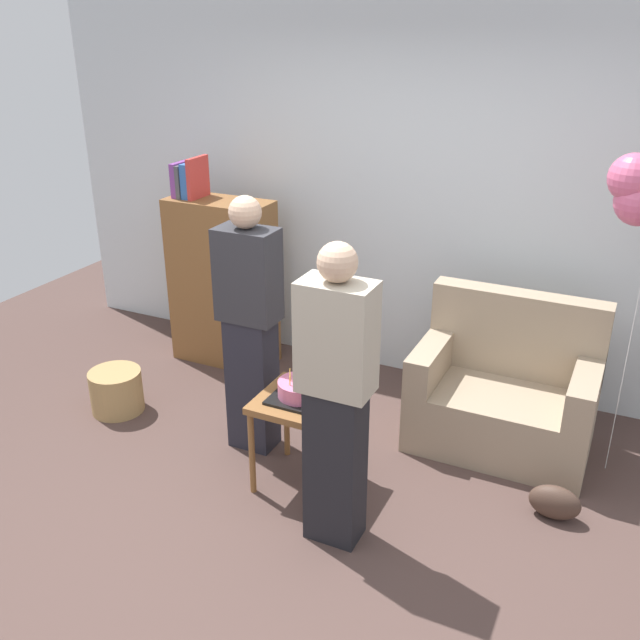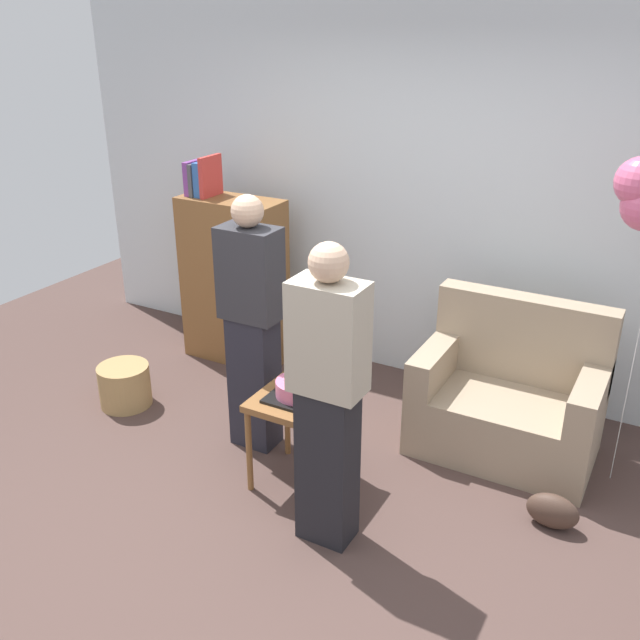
# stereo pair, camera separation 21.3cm
# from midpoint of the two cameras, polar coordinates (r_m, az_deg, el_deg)

# --- Properties ---
(ground_plane) EXTENTS (8.00, 8.00, 0.00)m
(ground_plane) POSITION_cam_midpoint_polar(r_m,az_deg,el_deg) (4.01, -4.30, -16.17)
(ground_plane) COLOR #4C3833
(wall_back) EXTENTS (6.00, 0.10, 2.70)m
(wall_back) POSITION_cam_midpoint_polar(r_m,az_deg,el_deg) (5.10, 6.82, 9.73)
(wall_back) COLOR silver
(wall_back) RESTS_ON ground_plane
(couch) EXTENTS (1.10, 0.70, 0.96)m
(couch) POSITION_cam_midpoint_polar(r_m,az_deg,el_deg) (4.60, 13.46, -5.92)
(couch) COLOR gray
(couch) RESTS_ON ground_plane
(bookshelf) EXTENTS (0.80, 0.36, 1.60)m
(bookshelf) POSITION_cam_midpoint_polar(r_m,az_deg,el_deg) (5.49, -9.05, 3.20)
(bookshelf) COLOR brown
(bookshelf) RESTS_ON ground_plane
(side_table) EXTENTS (0.48, 0.48, 0.57)m
(side_table) POSITION_cam_midpoint_polar(r_m,az_deg,el_deg) (4.04, -3.07, -7.40)
(side_table) COLOR brown
(side_table) RESTS_ON ground_plane
(birthday_cake) EXTENTS (0.32, 0.32, 0.17)m
(birthday_cake) POSITION_cam_midpoint_polar(r_m,az_deg,el_deg) (3.97, -3.11, -5.73)
(birthday_cake) COLOR black
(birthday_cake) RESTS_ON side_table
(person_blowing_candles) EXTENTS (0.36, 0.22, 1.63)m
(person_blowing_candles) POSITION_cam_midpoint_polar(r_m,az_deg,el_deg) (4.26, -7.13, -0.51)
(person_blowing_candles) COLOR #23232D
(person_blowing_candles) RESTS_ON ground_plane
(person_holding_cake) EXTENTS (0.36, 0.22, 1.63)m
(person_holding_cake) POSITION_cam_midpoint_polar(r_m,az_deg,el_deg) (3.45, -0.46, -6.39)
(person_holding_cake) COLOR black
(person_holding_cake) RESTS_ON ground_plane
(wicker_basket) EXTENTS (0.36, 0.36, 0.30)m
(wicker_basket) POSITION_cam_midpoint_polar(r_m,az_deg,el_deg) (5.14, -17.34, -5.54)
(wicker_basket) COLOR #A88451
(wicker_basket) RESTS_ON ground_plane
(handbag) EXTENTS (0.28, 0.14, 0.20)m
(handbag) POSITION_cam_midpoint_polar(r_m,az_deg,el_deg) (4.15, 17.08, -13.98)
(handbag) COLOR #473328
(handbag) RESTS_ON ground_plane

